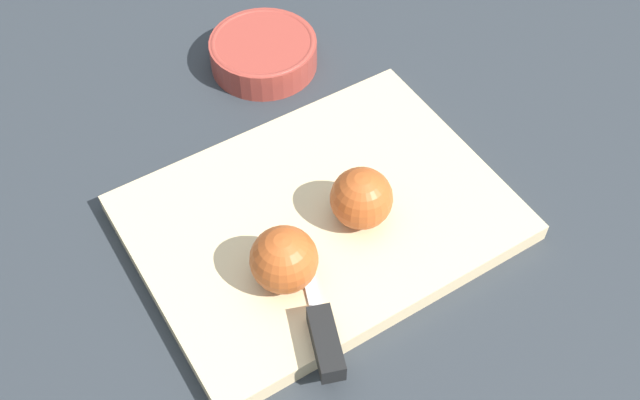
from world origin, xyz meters
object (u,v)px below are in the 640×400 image
object	(u,v)px
apple_half_right	(284,260)
knife	(325,338)
bowl	(263,52)
apple_half_left	(361,198)

from	to	relation	value
apple_half_right	knife	size ratio (longest dim) A/B	0.43
bowl	knife	bearing A→B (deg)	77.09
apple_half_right	apple_half_left	bearing A→B (deg)	40.61
apple_half_left	bowl	size ratio (longest dim) A/B	0.48
apple_half_left	bowl	world-z (taller)	apple_half_left
apple_half_left	knife	distance (m)	0.16
apple_half_left	apple_half_right	xyz separation A→B (m)	(0.10, 0.04, 0.00)
apple_half_left	knife	xyz separation A→B (m)	(0.10, 0.12, -0.02)
apple_half_right	knife	world-z (taller)	apple_half_right
knife	apple_half_left	bearing A→B (deg)	-26.72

